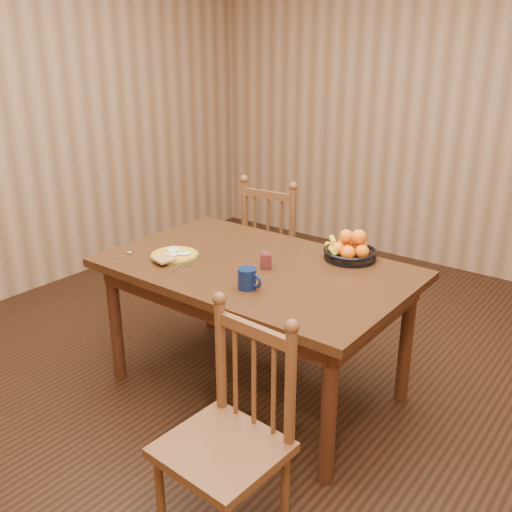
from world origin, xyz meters
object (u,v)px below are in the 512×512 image
Objects in this scene: chair_near at (229,440)px; breakfast_plate at (174,255)px; dining_table at (256,280)px; fruit_bowl at (350,250)px; coffee_mug at (248,279)px; chair_far at (279,250)px.

chair_near is 1.24m from breakfast_plate.
dining_table is 0.53m from fruit_bowl.
coffee_mug is 0.67m from fruit_bowl.
coffee_mug is 0.41× the size of fruit_bowl.
chair_far is at bearing 118.13° from dining_table.
breakfast_plate reaches higher than dining_table.
chair_far is 2.01m from chair_near.
fruit_bowl reaches higher than dining_table.
fruit_bowl reaches higher than breakfast_plate.
chair_far is 0.98m from fruit_bowl.
coffee_mug reaches higher than breakfast_plate.
chair_near is at bearing -80.60° from fruit_bowl.
chair_far is 1.07× the size of chair_near.
chair_far reaches higher than coffee_mug.
coffee_mug is at bearing -59.65° from dining_table.
coffee_mug is at bearing 113.19° from chair_far.
chair_near is at bearing -57.32° from coffee_mug.
breakfast_plate is at bearing 171.54° from coffee_mug.
dining_table is 0.99m from chair_far.
chair_near is 0.81m from coffee_mug.
coffee_mug is at bearing 125.65° from chair_near.
fruit_bowl is (0.34, 0.38, 0.14)m from dining_table.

